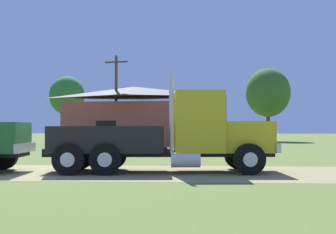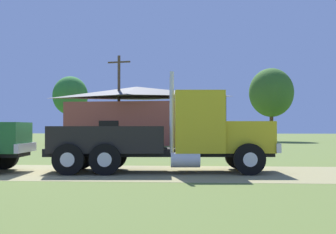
# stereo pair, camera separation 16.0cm
# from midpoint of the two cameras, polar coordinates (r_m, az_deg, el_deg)

# --- Properties ---
(ground_plane) EXTENTS (200.00, 200.00, 0.00)m
(ground_plane) POSITION_cam_midpoint_polar(r_m,az_deg,el_deg) (17.67, -15.24, -6.52)
(ground_plane) COLOR #57692E
(dirt_track) EXTENTS (120.00, 5.84, 0.01)m
(dirt_track) POSITION_cam_midpoint_polar(r_m,az_deg,el_deg) (17.67, -15.24, -6.50)
(dirt_track) COLOR #8C8355
(dirt_track) RESTS_ON ground_plane
(truck_foreground_white) EXTENTS (8.39, 3.20, 3.56)m
(truck_foreground_white) POSITION_cam_midpoint_polar(r_m,az_deg,el_deg) (16.95, -0.33, -2.40)
(truck_foreground_white) COLOR black
(truck_foreground_white) RESTS_ON ground_plane
(shed_building) EXTENTS (13.36, 7.07, 5.42)m
(shed_building) POSITION_cam_midpoint_polar(r_m,az_deg,el_deg) (43.57, -4.34, 0.04)
(shed_building) COLOR #97473B
(shed_building) RESTS_ON ground_plane
(utility_pole_far) EXTENTS (2.17, 0.64, 8.21)m
(utility_pole_far) POSITION_cam_midpoint_polar(r_m,az_deg,el_deg) (42.94, -6.49, 2.41)
(utility_pole_far) COLOR brown
(utility_pole_far) RESTS_ON ground_plane
(tree_mid) EXTENTS (4.02, 4.02, 7.46)m
(tree_mid) POSITION_cam_midpoint_polar(r_m,az_deg,el_deg) (54.59, -12.36, 2.55)
(tree_mid) COLOR #513823
(tree_mid) RESTS_ON ground_plane
(tree_right) EXTENTS (5.18, 5.18, 8.52)m
(tree_right) POSITION_cam_midpoint_polar(r_m,az_deg,el_deg) (55.70, 12.08, 2.92)
(tree_right) COLOR #513823
(tree_right) RESTS_ON ground_plane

